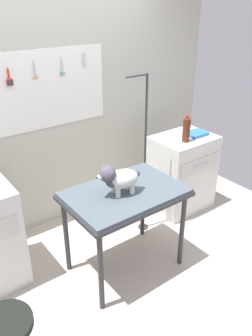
{
  "coord_description": "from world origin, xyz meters",
  "views": [
    {
      "loc": [
        -1.47,
        -1.85,
        2.3
      ],
      "look_at": [
        0.04,
        0.16,
        1.03
      ],
      "focal_mm": 36.54,
      "sensor_mm": 36.0,
      "label": 1
    }
  ],
  "objects": [
    {
      "name": "rear_wall_panel",
      "position": [
        -0.0,
        1.28,
        1.16
      ],
      "size": [
        4.0,
        0.11,
        2.3
      ],
      "color": "#B5B7A7",
      "rests_on": "ground"
    },
    {
      "name": "ground",
      "position": [
        0.0,
        0.0,
        -0.02
      ],
      "size": [
        4.4,
        4.0,
        0.04
      ],
      "primitive_type": "cube",
      "color": "#B8AC9D"
    },
    {
      "name": "stool",
      "position": [
        -1.21,
        -0.26,
        0.44
      ],
      "size": [
        0.36,
        0.36,
        0.53
      ],
      "color": "#9E9EA3",
      "rests_on": "ground"
    },
    {
      "name": "soda_bottle",
      "position": [
        1.1,
        0.5,
        1.04
      ],
      "size": [
        0.08,
        0.08,
        0.29
      ],
      "color": "#4D2415",
      "rests_on": "cabinet_right"
    },
    {
      "name": "supply_tray",
      "position": [
        1.33,
        0.56,
        0.92
      ],
      "size": [
        0.24,
        0.18,
        0.04
      ],
      "color": "#2E71C2",
      "rests_on": "cabinet_right"
    },
    {
      "name": "dog",
      "position": [
        -0.05,
        0.14,
        0.97
      ],
      "size": [
        0.38,
        0.23,
        0.28
      ],
      "color": "silver",
      "rests_on": "grooming_table"
    },
    {
      "name": "cabinet_right",
      "position": [
        1.19,
        0.6,
        0.45
      ],
      "size": [
        0.68,
        0.54,
        0.9
      ],
      "color": "silver",
      "rests_on": "ground"
    },
    {
      "name": "grooming_arm",
      "position": [
        0.54,
        0.51,
        0.79
      ],
      "size": [
        0.3,
        0.11,
        1.69
      ],
      "color": "#2D2D33",
      "rests_on": "ground"
    },
    {
      "name": "grooming_table",
      "position": [
        0.03,
        0.15,
        0.74
      ],
      "size": [
        1.01,
        0.68,
        0.82
      ],
      "color": "#2D2D33",
      "rests_on": "ground"
    }
  ]
}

